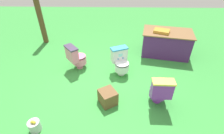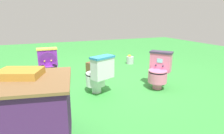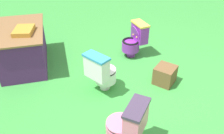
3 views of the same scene
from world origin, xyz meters
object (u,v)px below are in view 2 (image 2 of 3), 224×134
toilet_purple (48,65)px  lemon_bucket (130,60)px  small_crate (96,69)px  toilet_white (99,74)px  vendor_table (2,115)px  toilet_pink (159,70)px

toilet_purple → lemon_bucket: 2.53m
small_crate → toilet_purple: bearing=0.0°
toilet_white → lemon_bucket: 2.44m
vendor_table → small_crate: (-1.72, -2.15, -0.23)m
toilet_pink → small_crate: toilet_pink is taller
toilet_purple → toilet_pink: bearing=148.9°
vendor_table → lemon_bucket: vendor_table is taller
toilet_pink → toilet_white: same height
toilet_white → vendor_table: bearing=-166.7°
toilet_pink → vendor_table: vendor_table is taller
vendor_table → toilet_white: bearing=-143.7°
toilet_white → small_crate: 1.15m
toilet_purple → toilet_white: same height
toilet_white → vendor_table: size_ratio=0.45×
toilet_purple → small_crate: size_ratio=2.04×
toilet_white → toilet_pink: bearing=-31.4°
toilet_white → small_crate: size_ratio=2.04×
vendor_table → lemon_bucket: (-3.04, -2.86, -0.28)m
toilet_white → lemon_bucket: bearing=25.4°
toilet_white → toilet_purple: bearing=103.1°
vendor_table → toilet_purple: bearing=-106.5°
toilet_pink → toilet_white: (1.21, -0.18, 0.00)m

